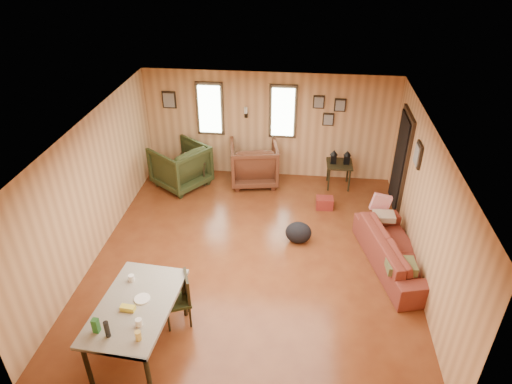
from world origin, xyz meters
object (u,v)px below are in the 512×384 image
sofa (399,246)px  side_table (340,162)px  end_table (193,165)px  recliner_green (180,164)px  recliner_brown (254,161)px  dining_table (135,309)px

sofa → side_table: 2.79m
sofa → end_table: bearing=44.3°
recliner_green → end_table: 0.31m
recliner_brown → end_table: 1.35m
end_table → dining_table: bearing=-86.0°
recliner_green → side_table: 3.48m
end_table → side_table: bearing=3.1°
recliner_brown → recliner_green: (-1.58, -0.31, 0.00)m
sofa → recliner_green: bearing=47.4°
recliner_green → dining_table: size_ratio=0.63×
recliner_green → end_table: recliner_green is taller
sofa → recliner_brown: (-2.75, 2.63, 0.11)m
side_table → dining_table: bearing=-120.9°
recliner_brown → side_table: size_ratio=1.19×
recliner_brown → dining_table: size_ratio=0.63×
recliner_green → dining_table: (0.57, -4.49, 0.21)m
recliner_green → dining_table: recliner_green is taller
sofa → recliner_brown: 3.80m
sofa → recliner_brown: size_ratio=2.04×
recliner_brown → side_table: 1.88m
recliner_brown → dining_table: 4.91m
end_table → side_table: (3.21, 0.17, 0.18)m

